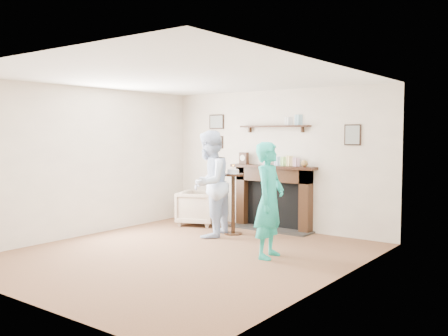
{
  "coord_description": "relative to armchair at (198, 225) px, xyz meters",
  "views": [
    {
      "loc": [
        4.66,
        -5.26,
        1.73
      ],
      "look_at": [
        0.02,
        0.9,
        1.19
      ],
      "focal_mm": 40.0,
      "sensor_mm": 36.0,
      "label": 1
    }
  ],
  "objects": [
    {
      "name": "ground",
      "position": [
        1.34,
        -1.9,
        0.0
      ],
      "size": [
        5.0,
        5.0,
        0.0
      ],
      "primitive_type": "plane",
      "color": "brown",
      "rests_on": "ground"
    },
    {
      "name": "room_shell",
      "position": [
        1.34,
        -1.21,
        1.62
      ],
      "size": [
        4.54,
        5.02,
        2.52
      ],
      "color": "#F1E3CC",
      "rests_on": "ground"
    },
    {
      "name": "armchair",
      "position": [
        0.0,
        0.0,
        0.0
      ],
      "size": [
        0.92,
        0.9,
        0.64
      ],
      "primitive_type": "imported",
      "rotation": [
        0.0,
        0.0,
        1.96
      ],
      "color": "#C2A990",
      "rests_on": "ground"
    },
    {
      "name": "man",
      "position": [
        0.84,
        -0.71,
        0.0
      ],
      "size": [
        0.87,
        1.0,
        1.77
      ],
      "primitive_type": "imported",
      "rotation": [
        0.0,
        0.0,
        -1.31
      ],
      "color": "#A7B7D1",
      "rests_on": "ground"
    },
    {
      "name": "woman",
      "position": [
        2.38,
        -1.31,
        0.0
      ],
      "size": [
        0.47,
        0.64,
        1.61
      ],
      "primitive_type": "imported",
      "rotation": [
        0.0,
        0.0,
        1.73
      ],
      "color": "teal",
      "rests_on": "ground"
    },
    {
      "name": "pedestal_table",
      "position": [
        1.04,
        -0.32,
        0.73
      ],
      "size": [
        0.37,
        0.37,
        1.19
      ],
      "color": "black",
      "rests_on": "ground"
    }
  ]
}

